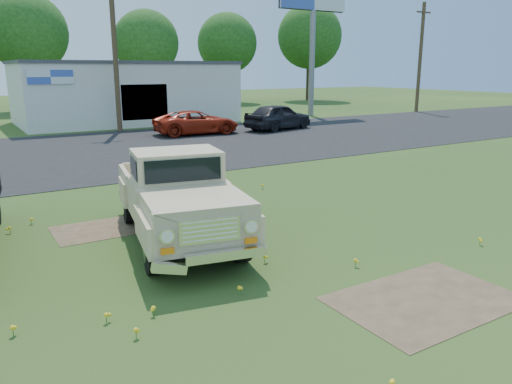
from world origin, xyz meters
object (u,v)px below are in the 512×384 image
billboard (313,2)px  red_pickup (197,123)px  vintage_pickup_truck (178,196)px  dark_sedan (278,117)px

billboard → red_pickup: billboard is taller
vintage_pickup_truck → red_pickup: (8.03, 16.25, -0.33)m
vintage_pickup_truck → billboard: bearing=57.7°
billboard → vintage_pickup_truck: bearing=-133.1°
vintage_pickup_truck → dark_sedan: size_ratio=1.19×
red_pickup → vintage_pickup_truck: bearing=157.2°
billboard → red_pickup: bearing=-155.1°
billboard → dark_sedan: bearing=-139.1°
billboard → dark_sedan: billboard is taller
red_pickup → dark_sedan: 5.24m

